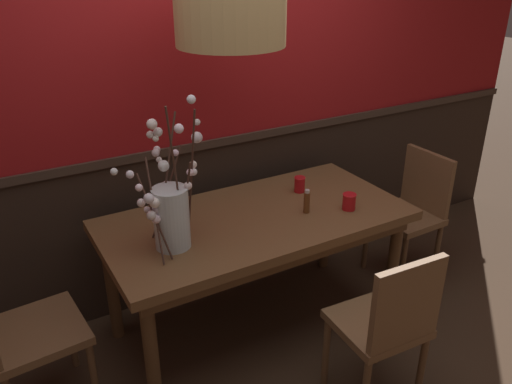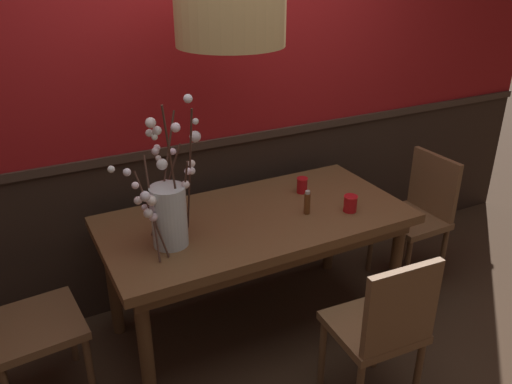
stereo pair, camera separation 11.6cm
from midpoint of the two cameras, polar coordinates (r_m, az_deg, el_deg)
ground_plane at (r=3.35m, az=1.03°, el=-14.39°), size 24.00×24.00×0.00m
back_wall at (r=3.25m, az=-4.08°, el=10.44°), size 5.42×0.14×2.64m
dining_table at (r=2.97m, az=1.12°, el=-4.17°), size 1.73×0.86×0.77m
chair_near_side_right at (r=2.62m, az=15.03°, el=-14.10°), size 0.43×0.41×0.90m
chair_head_west_end at (r=2.77m, az=-24.02°, el=-12.54°), size 0.47×0.48×0.97m
chair_head_east_end at (r=3.73m, az=18.31°, el=-1.98°), size 0.39×0.43×0.90m
chair_far_side_right at (r=3.84m, az=-0.95°, el=0.33°), size 0.47×0.42×0.91m
vase_with_blossoms at (r=2.59m, az=-8.37°, el=-2.06°), size 0.47×0.41×0.78m
candle_holder_nearer_center at (r=3.01m, az=11.43°, el=-1.25°), size 0.08×0.08×0.10m
candle_holder_nearer_edge at (r=3.20m, az=6.13°, el=0.75°), size 0.07×0.07×0.10m
condiment_bottle at (r=2.94m, az=6.78°, el=-1.19°), size 0.04×0.04×0.14m
pendant_lamp at (r=2.59m, az=-1.50°, el=18.72°), size 0.53×0.53×0.93m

